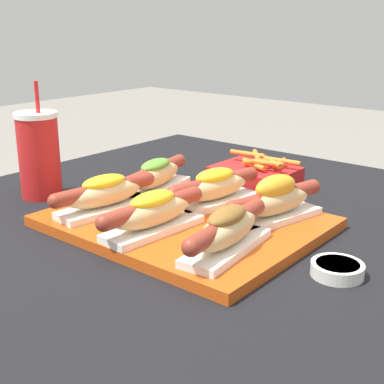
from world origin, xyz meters
TOP-DOWN VIEW (x-y plane):
  - serving_tray at (-0.06, -0.06)m, footprint 0.43×0.35m
  - hot_dog_0 at (-0.18, -0.13)m, footprint 0.08×0.21m
  - hot_dog_1 at (-0.05, -0.15)m, footprint 0.07×0.22m
  - hot_dog_2 at (0.08, -0.13)m, footprint 0.08×0.22m
  - hot_dog_3 at (-0.20, 0.01)m, footprint 0.09×0.21m
  - hot_dog_4 at (-0.06, 0.02)m, footprint 0.09×0.21m
  - hot_dog_5 at (0.07, 0.02)m, footprint 0.10×0.21m
  - sauce_bowl at (0.22, -0.07)m, footprint 0.07×0.07m
  - drink_cup at (-0.39, -0.12)m, footprint 0.08×0.08m
  - fries_basket at (-0.11, 0.24)m, footprint 0.18×0.13m

SIDE VIEW (x-z plane):
  - serving_tray at x=-0.06m, z-range 0.74..0.76m
  - sauce_bowl at x=0.22m, z-range 0.74..0.76m
  - fries_basket at x=-0.11m, z-range 0.73..0.79m
  - hot_dog_3 at x=-0.20m, z-range 0.76..0.82m
  - hot_dog_0 at x=-0.18m, z-range 0.76..0.82m
  - hot_dog_2 at x=0.08m, z-range 0.76..0.83m
  - hot_dog_1 at x=-0.05m, z-range 0.76..0.83m
  - hot_dog_4 at x=-0.06m, z-range 0.76..0.83m
  - hot_dog_5 at x=0.07m, z-range 0.75..0.83m
  - drink_cup at x=-0.39m, z-range 0.71..0.94m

